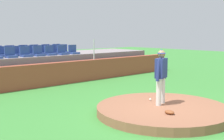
% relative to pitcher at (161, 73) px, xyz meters
% --- Properties ---
extents(ground_plane, '(60.00, 60.00, 0.00)m').
position_rel_pitcher_xyz_m(ground_plane, '(-0.14, -0.20, -1.26)').
color(ground_plane, '#3C8938').
extents(pitchers_mound, '(4.07, 4.07, 0.25)m').
position_rel_pitcher_xyz_m(pitchers_mound, '(-0.14, -0.20, -1.13)').
color(pitchers_mound, '#935B41').
rests_on(pitchers_mound, ground_plane).
extents(pitcher, '(0.75, 0.39, 1.73)m').
position_rel_pitcher_xyz_m(pitcher, '(0.00, 0.00, 0.00)').
color(pitcher, silver).
rests_on(pitcher, pitchers_mound).
extents(baseball, '(0.07, 0.07, 0.07)m').
position_rel_pitcher_xyz_m(baseball, '(0.15, 0.54, -0.97)').
color(baseball, white).
rests_on(baseball, pitchers_mound).
extents(fielding_glove, '(0.21, 0.31, 0.11)m').
position_rel_pitcher_xyz_m(fielding_glove, '(-0.70, -0.87, -0.95)').
color(fielding_glove, brown).
rests_on(fielding_glove, pitchers_mound).
extents(brick_barrier, '(16.84, 0.40, 1.08)m').
position_rel_pitcher_xyz_m(brick_barrier, '(-0.14, 6.41, -0.72)').
color(brick_barrier, '#A24833').
rests_on(brick_barrier, ground_plane).
extents(fence_post_right, '(0.06, 0.06, 1.09)m').
position_rel_pitcher_xyz_m(fence_post_right, '(2.48, 6.41, 0.36)').
color(fence_post_right, silver).
rests_on(fence_post_right, brick_barrier).
extents(bleacher_platform, '(14.81, 3.09, 1.34)m').
position_rel_pitcher_xyz_m(bleacher_platform, '(-0.14, 8.59, -0.59)').
color(bleacher_platform, gray).
rests_on(bleacher_platform, ground_plane).
extents(stadium_chair_1, '(0.48, 0.44, 0.50)m').
position_rel_pitcher_xyz_m(stadium_chair_1, '(-1.56, 7.56, 0.23)').
color(stadium_chair_1, navy).
rests_on(stadium_chair_1, bleacher_platform).
extents(stadium_chair_2, '(0.48, 0.44, 0.50)m').
position_rel_pitcher_xyz_m(stadium_chair_2, '(-0.82, 7.56, 0.23)').
color(stadium_chair_2, navy).
rests_on(stadium_chair_2, bleacher_platform).
extents(stadium_chair_3, '(0.48, 0.44, 0.50)m').
position_rel_pitcher_xyz_m(stadium_chair_3, '(-0.13, 7.57, 0.23)').
color(stadium_chair_3, navy).
rests_on(stadium_chair_3, bleacher_platform).
extents(stadium_chair_4, '(0.48, 0.44, 0.50)m').
position_rel_pitcher_xyz_m(stadium_chair_4, '(0.55, 7.60, 0.23)').
color(stadium_chair_4, navy).
rests_on(stadium_chair_4, bleacher_platform).
extents(stadium_chair_5, '(0.48, 0.44, 0.50)m').
position_rel_pitcher_xyz_m(stadium_chair_5, '(1.25, 7.55, 0.23)').
color(stadium_chair_5, navy).
rests_on(stadium_chair_5, bleacher_platform).
extents(stadium_chair_6, '(0.48, 0.44, 0.50)m').
position_rel_pitcher_xyz_m(stadium_chair_6, '(1.97, 7.56, 0.23)').
color(stadium_chair_6, navy).
rests_on(stadium_chair_6, bleacher_platform).
extents(stadium_chair_8, '(0.48, 0.44, 0.50)m').
position_rel_pitcher_xyz_m(stadium_chair_8, '(-1.55, 8.41, 0.23)').
color(stadium_chair_8, navy).
rests_on(stadium_chair_8, bleacher_platform).
extents(stadium_chair_9, '(0.48, 0.44, 0.50)m').
position_rel_pitcher_xyz_m(stadium_chair_9, '(-0.81, 8.40, 0.23)').
color(stadium_chair_9, navy).
rests_on(stadium_chair_9, bleacher_platform).
extents(stadium_chair_10, '(0.48, 0.44, 0.50)m').
position_rel_pitcher_xyz_m(stadium_chair_10, '(-0.12, 8.41, 0.23)').
color(stadium_chair_10, navy).
rests_on(stadium_chair_10, bleacher_platform).
extents(stadium_chair_11, '(0.48, 0.44, 0.50)m').
position_rel_pitcher_xyz_m(stadium_chair_11, '(0.58, 8.40, 0.23)').
color(stadium_chair_11, navy).
rests_on(stadium_chair_11, bleacher_platform).
extents(stadium_chair_12, '(0.48, 0.44, 0.50)m').
position_rel_pitcher_xyz_m(stadium_chair_12, '(1.27, 8.37, 0.23)').
color(stadium_chair_12, navy).
rests_on(stadium_chair_12, bleacher_platform).
extents(stadium_chair_13, '(0.48, 0.44, 0.50)m').
position_rel_pitcher_xyz_m(stadium_chair_13, '(1.94, 8.41, 0.23)').
color(stadium_chair_13, navy).
rests_on(stadium_chair_13, bleacher_platform).
extents(stadium_chair_16, '(0.48, 0.44, 0.50)m').
position_rel_pitcher_xyz_m(stadium_chair_16, '(-0.86, 9.21, 0.23)').
color(stadium_chair_16, navy).
rests_on(stadium_chair_16, bleacher_platform).
extents(stadium_chair_17, '(0.48, 0.44, 0.50)m').
position_rel_pitcher_xyz_m(stadium_chair_17, '(-0.11, 9.21, 0.23)').
color(stadium_chair_17, navy).
rests_on(stadium_chair_17, bleacher_platform).
extents(stadium_chair_18, '(0.48, 0.44, 0.50)m').
position_rel_pitcher_xyz_m(stadium_chair_18, '(0.54, 9.23, 0.23)').
color(stadium_chair_18, navy).
rests_on(stadium_chair_18, bleacher_platform).
extents(stadium_chair_19, '(0.48, 0.44, 0.50)m').
position_rel_pitcher_xyz_m(stadium_chair_19, '(1.27, 9.23, 0.23)').
color(stadium_chair_19, navy).
rests_on(stadium_chair_19, bleacher_platform).
extents(stadium_chair_20, '(0.48, 0.44, 0.50)m').
position_rel_pitcher_xyz_m(stadium_chair_20, '(1.99, 9.25, 0.23)').
color(stadium_chair_20, navy).
rests_on(stadium_chair_20, bleacher_platform).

